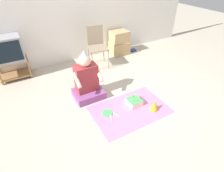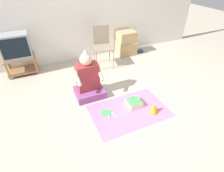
{
  "view_description": "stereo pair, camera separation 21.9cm",
  "coord_description": "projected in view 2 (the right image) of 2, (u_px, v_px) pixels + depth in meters",
  "views": [
    {
      "loc": [
        -1.39,
        -1.91,
        2.08
      ],
      "look_at": [
        -0.21,
        0.21,
        0.35
      ],
      "focal_mm": 28.0,
      "sensor_mm": 36.0,
      "label": 1
    },
    {
      "loc": [
        -1.2,
        -2.01,
        2.08
      ],
      "look_at": [
        -0.21,
        0.21,
        0.35
      ],
      "focal_mm": 28.0,
      "sensor_mm": 36.0,
      "label": 2
    }
  ],
  "objects": [
    {
      "name": "wall_back",
      "position": [
        85.0,
        5.0,
        3.99
      ],
      "size": [
        6.4,
        0.06,
        2.55
      ],
      "color": "white",
      "rests_on": "ground_plane"
    },
    {
      "name": "book_pile",
      "position": [
        140.0,
        51.0,
        4.93
      ],
      "size": [
        0.17,
        0.13,
        0.05
      ],
      "color": "#333338",
      "rests_on": "ground_plane"
    },
    {
      "name": "folding_chair",
      "position": [
        102.0,
        43.0,
        4.04
      ],
      "size": [
        0.5,
        0.49,
        0.93
      ],
      "color": "gray",
      "rests_on": "ground_plane"
    },
    {
      "name": "party_hat_blue",
      "position": [
        154.0,
        108.0,
        2.9
      ],
      "size": [
        0.15,
        0.15,
        0.19
      ],
      "color": "gold",
      "rests_on": "party_cloth"
    },
    {
      "name": "party_cloth",
      "position": [
        129.0,
        111.0,
        2.98
      ],
      "size": [
        1.29,
        0.84,
        0.01
      ],
      "color": "pink",
      "rests_on": "ground_plane"
    },
    {
      "name": "birthday_cake",
      "position": [
        134.0,
        103.0,
        3.07
      ],
      "size": [
        0.24,
        0.24,
        0.18
      ],
      "color": "#F4E0C6",
      "rests_on": "party_cloth"
    },
    {
      "name": "cardboard_box_stack",
      "position": [
        126.0,
        43.0,
        4.69
      ],
      "size": [
        0.48,
        0.42,
        0.62
      ],
      "color": "tan",
      "rests_on": "ground_plane"
    },
    {
      "name": "person_seated",
      "position": [
        88.0,
        80.0,
        3.17
      ],
      "size": [
        0.53,
        0.44,
        0.92
      ],
      "color": "#8C4C8C",
      "rests_on": "ground_plane"
    },
    {
      "name": "paper_plate",
      "position": [
        106.0,
        113.0,
        2.94
      ],
      "size": [
        0.18,
        0.18,
        0.01
      ],
      "color": "#4CB266",
      "rests_on": "party_cloth"
    },
    {
      "name": "plastic_spoon_near",
      "position": [
        113.0,
        114.0,
        2.91
      ],
      "size": [
        0.07,
        0.14,
        0.01
      ],
      "color": "white",
      "rests_on": "party_cloth"
    },
    {
      "name": "tv",
      "position": [
        15.0,
        46.0,
        3.63
      ],
      "size": [
        0.57,
        0.41,
        0.51
      ],
      "color": "#99999E",
      "rests_on": "tv_stand"
    },
    {
      "name": "tv_stand",
      "position": [
        21.0,
        64.0,
        3.88
      ],
      "size": [
        0.63,
        0.42,
        0.4
      ],
      "color": "#997047",
      "rests_on": "ground_plane"
    },
    {
      "name": "plastic_spoon_far",
      "position": [
        109.0,
        117.0,
        2.86
      ],
      "size": [
        0.07,
        0.14,
        0.01
      ],
      "color": "white",
      "rests_on": "party_cloth"
    },
    {
      "name": "ground_plane",
      "position": [
        128.0,
        106.0,
        3.1
      ],
      "size": [
        16.0,
        16.0,
        0.0
      ],
      "primitive_type": "plane",
      "color": "#BCB29E"
    }
  ]
}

